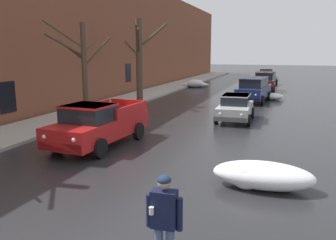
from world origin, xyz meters
TOP-DOWN VIEW (x-y plane):
  - ground_plane at (0.00, 0.00)m, footprint 200.00×200.00m
  - left_sidewalk_slab at (-6.48, 18.00)m, footprint 3.18×80.00m
  - brick_townhouse_facade at (-8.57, 17.99)m, footprint 0.63×80.00m
  - snow_bank_near_corner_left at (-4.24, 31.33)m, footprint 1.64×1.02m
  - snow_bank_along_left_kerb at (4.61, 4.45)m, footprint 2.76×1.24m
  - snow_bank_mid_block_left at (-4.20, 31.81)m, footprint 3.02×0.92m
  - snow_bank_near_corner_right at (3.99, 23.74)m, footprint 1.61×1.18m
  - bare_tree_second_along_sidewalk at (-4.76, 10.61)m, footprint 3.28×2.52m
  - bare_tree_mid_block at (-4.58, 17.53)m, footprint 2.41×2.84m
  - pickup_truck_red_approaching_near_lane at (-1.87, 6.98)m, footprint 2.35×5.16m
  - sedan_silver_parked_kerbside_close at (2.52, 14.12)m, footprint 1.92×3.95m
  - suv_darkblue_parked_kerbside_mid at (2.74, 21.98)m, footprint 2.34×4.94m
  - suv_maroon_parked_far_down_block at (2.89, 29.98)m, footprint 2.27×4.43m
  - sedan_green_queued_behind_truck at (2.81, 36.52)m, footprint 2.30×4.28m
  - sedan_grey_at_far_intersection at (2.30, 42.76)m, footprint 2.23×4.10m
  - pedestrian_with_coffee at (3.38, -0.05)m, footprint 0.63×0.37m
  - fire_hydrant at (-4.22, 9.18)m, footprint 0.42×0.22m

SIDE VIEW (x-z plane):
  - ground_plane at x=0.00m, z-range 0.00..0.00m
  - left_sidewalk_slab at x=-6.48m, z-range 0.00..0.14m
  - snow_bank_near_corner_right at x=3.99m, z-range -0.01..0.53m
  - snow_bank_mid_block_left at x=-4.20m, z-range -0.08..0.65m
  - fire_hydrant at x=-4.22m, z-range 0.00..0.71m
  - snow_bank_along_left_kerb at x=4.61m, z-range -0.01..0.74m
  - snow_bank_near_corner_left at x=-4.24m, z-range -0.01..0.82m
  - sedan_silver_parked_kerbside_close at x=2.52m, z-range 0.04..1.46m
  - sedan_grey_at_far_intersection at x=2.30m, z-range 0.04..1.46m
  - sedan_green_queued_behind_truck at x=2.81m, z-range 0.04..1.46m
  - pickup_truck_red_approaching_near_lane at x=-1.87m, z-range 0.00..1.76m
  - suv_maroon_parked_far_down_block at x=2.89m, z-range 0.08..1.90m
  - suv_darkblue_parked_kerbside_mid at x=2.74m, z-range 0.08..1.90m
  - pedestrian_with_coffee at x=3.38m, z-range 0.16..1.92m
  - bare_tree_second_along_sidewalk at x=-4.76m, z-range 0.26..5.50m
  - bare_tree_mid_block at x=-4.58m, z-range 0.21..6.11m
  - brick_townhouse_facade at x=-8.57m, z-range 0.00..10.06m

